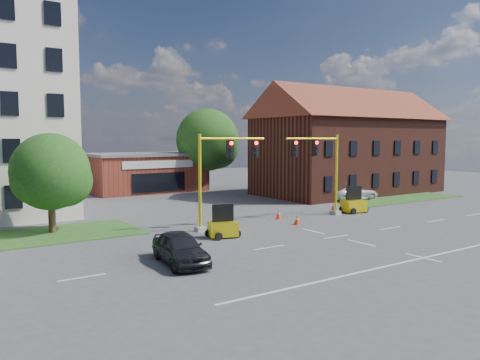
{
  "coord_description": "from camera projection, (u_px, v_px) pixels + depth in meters",
  "views": [
    {
      "loc": [
        -20.15,
        -19.88,
        5.86
      ],
      "look_at": [
        -0.3,
        10.0,
        2.72
      ],
      "focal_mm": 35.0,
      "sensor_mm": 36.0,
      "label": 1
    }
  ],
  "objects": [
    {
      "name": "cone_d",
      "position": [
        333.0,
        209.0,
        37.23
      ],
      "size": [
        0.4,
        0.4,
        0.7
      ],
      "color": "#FF390D",
      "rests_on": "ground"
    },
    {
      "name": "ground",
      "position": [
        336.0,
        237.0,
        28.12
      ],
      "size": [
        120.0,
        120.0,
        0.0
      ],
      "primitive_type": "plane",
      "color": "#474749",
      "rests_on": "ground"
    },
    {
      "name": "cone_b",
      "position": [
        278.0,
        215.0,
        34.26
      ],
      "size": [
        0.4,
        0.4,
        0.7
      ],
      "color": "#FF390D",
      "rests_on": "ground"
    },
    {
      "name": "tree_nw_front",
      "position": [
        54.0,
        174.0,
        28.99
      ],
      "size": [
        5.0,
        4.76,
        6.24
      ],
      "color": "#362613",
      "rests_on": "ground"
    },
    {
      "name": "tree_large",
      "position": [
        210.0,
        142.0,
        53.89
      ],
      "size": [
        7.52,
        7.16,
        9.37
      ],
      "color": "#362613",
      "rests_on": "ground"
    },
    {
      "name": "townhouse_row",
      "position": [
        349.0,
        138.0,
        50.8
      ],
      "size": [
        21.0,
        11.0,
        11.5
      ],
      "color": "#502218",
      "rests_on": "ground"
    },
    {
      "name": "trailer_east",
      "position": [
        354.0,
        205.0,
        37.32
      ],
      "size": [
        1.99,
        1.53,
        2.03
      ],
      "rotation": [
        0.0,
        0.0,
        -0.2
      ],
      "color": "yellow",
      "rests_on": "ground"
    },
    {
      "name": "lane_markings",
      "position": [
        375.0,
        246.0,
        25.63
      ],
      "size": [
        60.0,
        36.0,
        0.01
      ],
      "primitive_type": null,
      "color": "silver",
      "rests_on": "ground"
    },
    {
      "name": "cone_a",
      "position": [
        233.0,
        223.0,
        30.76
      ],
      "size": [
        0.4,
        0.4,
        0.7
      ],
      "color": "#FF390D",
      "rests_on": "ground"
    },
    {
      "name": "trailer_west",
      "position": [
        223.0,
        228.0,
        27.89
      ],
      "size": [
        1.93,
        1.56,
        1.9
      ],
      "rotation": [
        0.0,
        0.0,
        -0.3
      ],
      "color": "yellow",
      "rests_on": "ground"
    },
    {
      "name": "cone_c",
      "position": [
        297.0,
        220.0,
        32.06
      ],
      "size": [
        0.4,
        0.4,
        0.7
      ],
      "color": "#FF390D",
      "rests_on": "ground"
    },
    {
      "name": "signal_mast_west",
      "position": [
        222.0,
        169.0,
        30.35
      ],
      "size": [
        5.3,
        0.6,
        6.2
      ],
      "color": "gray",
      "rests_on": "ground"
    },
    {
      "name": "sedan_dark",
      "position": [
        180.0,
        248.0,
        22.0
      ],
      "size": [
        2.31,
        4.61,
        1.51
      ],
      "primitive_type": "imported",
      "rotation": [
        0.0,
        0.0,
        -0.12
      ],
      "color": "black",
      "rests_on": "ground"
    },
    {
      "name": "signal_mast_east",
      "position": [
        321.0,
        165.0,
        35.15
      ],
      "size": [
        5.3,
        0.6,
        6.2
      ],
      "color": "gray",
      "rests_on": "ground"
    },
    {
      "name": "pickup_white",
      "position": [
        352.0,
        193.0,
        45.06
      ],
      "size": [
        5.44,
        3.23,
        1.42
      ],
      "primitive_type": "imported",
      "rotation": [
        0.0,
        0.0,
        1.39
      ],
      "color": "white",
      "rests_on": "ground"
    },
    {
      "name": "brick_shop",
      "position": [
        144.0,
        172.0,
        52.81
      ],
      "size": [
        12.4,
        8.4,
        4.3
      ],
      "color": "maroon",
      "rests_on": "ground"
    },
    {
      "name": "grass_verge_ne",
      "position": [
        402.0,
        199.0,
        45.51
      ],
      "size": [
        14.0,
        4.0,
        0.08
      ],
      "primitive_type": "cube",
      "color": "#224B1C",
      "rests_on": "ground"
    }
  ]
}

